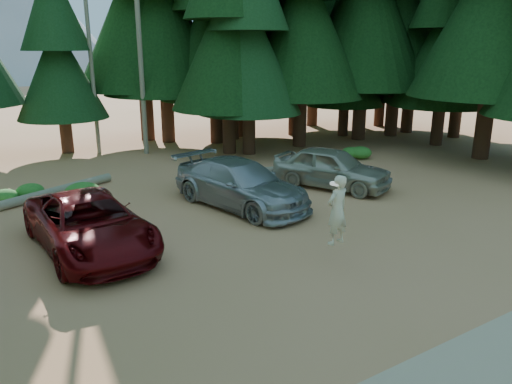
{
  "coord_description": "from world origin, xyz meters",
  "views": [
    {
      "loc": [
        -7.84,
        -9.79,
        5.42
      ],
      "look_at": [
        -0.38,
        2.05,
        1.25
      ],
      "focal_mm": 35.0,
      "sensor_mm": 36.0,
      "label": 1
    }
  ],
  "objects_px": {
    "red_pickup": "(89,224)",
    "log_mid": "(241,172)",
    "silver_minivan_center": "(240,184)",
    "log_right": "(296,170)",
    "silver_minivan_right": "(332,168)",
    "log_left": "(59,190)",
    "frisbee_player": "(337,210)"
  },
  "relations": [
    {
      "from": "silver_minivan_center",
      "to": "frisbee_player",
      "type": "relative_size",
      "value": 3.05
    },
    {
      "from": "silver_minivan_center",
      "to": "log_left",
      "type": "xyz_separation_m",
      "value": [
        -5.07,
        4.78,
        -0.63
      ]
    },
    {
      "from": "log_mid",
      "to": "log_left",
      "type": "bearing_deg",
      "value": -176.8
    },
    {
      "from": "silver_minivan_center",
      "to": "log_right",
      "type": "xyz_separation_m",
      "value": [
        4.29,
        2.56,
        -0.62
      ]
    },
    {
      "from": "log_right",
      "to": "frisbee_player",
      "type": "bearing_deg",
      "value": -144.35
    },
    {
      "from": "frisbee_player",
      "to": "log_mid",
      "type": "height_order",
      "value": "frisbee_player"
    },
    {
      "from": "frisbee_player",
      "to": "log_mid",
      "type": "relative_size",
      "value": 0.52
    },
    {
      "from": "silver_minivan_right",
      "to": "log_mid",
      "type": "xyz_separation_m",
      "value": [
        -2.08,
        3.43,
        -0.65
      ]
    },
    {
      "from": "log_right",
      "to": "red_pickup",
      "type": "bearing_deg",
      "value": 176.87
    },
    {
      "from": "frisbee_player",
      "to": "log_right",
      "type": "relative_size",
      "value": 0.33
    },
    {
      "from": "silver_minivan_right",
      "to": "log_mid",
      "type": "height_order",
      "value": "silver_minivan_right"
    },
    {
      "from": "log_left",
      "to": "log_right",
      "type": "distance_m",
      "value": 9.61
    },
    {
      "from": "silver_minivan_center",
      "to": "frisbee_player",
      "type": "distance_m",
      "value": 5.4
    },
    {
      "from": "silver_minivan_right",
      "to": "red_pickup",
      "type": "bearing_deg",
      "value": 162.93
    },
    {
      "from": "silver_minivan_center",
      "to": "frisbee_player",
      "type": "bearing_deg",
      "value": -105.93
    },
    {
      "from": "silver_minivan_right",
      "to": "silver_minivan_center",
      "type": "bearing_deg",
      "value": 157.3
    },
    {
      "from": "silver_minivan_center",
      "to": "log_right",
      "type": "distance_m",
      "value": 5.03
    },
    {
      "from": "silver_minivan_center",
      "to": "frisbee_player",
      "type": "xyz_separation_m",
      "value": [
        -0.34,
        -5.35,
        0.66
      ]
    },
    {
      "from": "silver_minivan_center",
      "to": "silver_minivan_right",
      "type": "xyz_separation_m",
      "value": [
        4.21,
        0.14,
        -0.0
      ]
    },
    {
      "from": "red_pickup",
      "to": "log_right",
      "type": "bearing_deg",
      "value": 18.34
    },
    {
      "from": "frisbee_player",
      "to": "red_pickup",
      "type": "bearing_deg",
      "value": -47.25
    },
    {
      "from": "red_pickup",
      "to": "silver_minivan_center",
      "type": "xyz_separation_m",
      "value": [
        5.4,
        1.13,
        0.04
      ]
    },
    {
      "from": "red_pickup",
      "to": "log_right",
      "type": "distance_m",
      "value": 10.39
    },
    {
      "from": "red_pickup",
      "to": "log_mid",
      "type": "bearing_deg",
      "value": 29.47
    },
    {
      "from": "log_left",
      "to": "silver_minivan_center",
      "type": "bearing_deg",
      "value": -66.74
    },
    {
      "from": "frisbee_player",
      "to": "log_left",
      "type": "relative_size",
      "value": 0.38
    },
    {
      "from": "silver_minivan_center",
      "to": "log_left",
      "type": "bearing_deg",
      "value": 124.45
    },
    {
      "from": "silver_minivan_center",
      "to": "log_right",
      "type": "bearing_deg",
      "value": 18.58
    },
    {
      "from": "red_pickup",
      "to": "log_left",
      "type": "height_order",
      "value": "red_pickup"
    },
    {
      "from": "frisbee_player",
      "to": "log_right",
      "type": "distance_m",
      "value": 9.25
    },
    {
      "from": "red_pickup",
      "to": "silver_minivan_right",
      "type": "bearing_deg",
      "value": 5.05
    },
    {
      "from": "silver_minivan_center",
      "to": "silver_minivan_right",
      "type": "bearing_deg",
      "value": -10.31
    }
  ]
}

